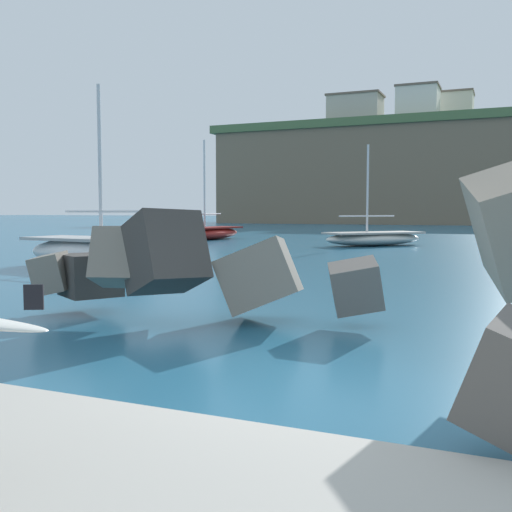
# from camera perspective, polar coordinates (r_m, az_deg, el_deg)

# --- Properties ---
(ground_plane) EXTENTS (400.00, 400.00, 0.00)m
(ground_plane) POSITION_cam_1_polar(r_m,az_deg,el_deg) (6.77, 2.59, -12.35)
(ground_plane) COLOR #235B7A
(breakwater_jetty) EXTENTS (32.31, 5.98, 2.75)m
(breakwater_jetty) POSITION_cam_1_polar(r_m,az_deg,el_deg) (8.33, 2.76, -1.07)
(breakwater_jetty) COLOR #605B56
(breakwater_jetty) RESTS_ON ground
(boat_near_left) EXTENTS (5.65, 2.66, 6.14)m
(boat_near_left) POSITION_cam_1_polar(r_m,az_deg,el_deg) (20.87, -15.55, 0.46)
(boat_near_left) COLOR white
(boat_near_left) RESTS_ON ground
(boat_near_right) EXTENTS (5.74, 5.96, 5.57)m
(boat_near_right) POSITION_cam_1_polar(r_m,az_deg,el_deg) (33.42, 11.34, 1.73)
(boat_near_right) COLOR beige
(boat_near_right) RESTS_ON ground
(boat_mid_left) EXTENTS (2.98, 6.28, 6.62)m
(boat_mid_left) POSITION_cam_1_polar(r_m,az_deg,el_deg) (39.79, -4.60, 2.28)
(boat_mid_left) COLOR maroon
(boat_mid_left) RESTS_ON ground
(station_building_west) EXTENTS (6.11, 5.43, 5.03)m
(station_building_west) POSITION_cam_1_polar(r_m,az_deg,el_deg) (92.30, 15.43, 14.07)
(station_building_west) COLOR silver
(station_building_west) RESTS_ON headland_bluff
(station_building_central) EXTENTS (4.90, 5.60, 5.33)m
(station_building_central) POSITION_cam_1_polar(r_m,az_deg,el_deg) (100.36, 18.94, 13.29)
(station_building_central) COLOR beige
(station_building_central) RESTS_ON headland_bluff
(station_building_east) EXTENTS (8.30, 5.73, 4.77)m
(station_building_east) POSITION_cam_1_polar(r_m,az_deg,el_deg) (95.46, 9.61, 13.76)
(station_building_east) COLOR #B2ADA3
(station_building_east) RESTS_ON headland_bluff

